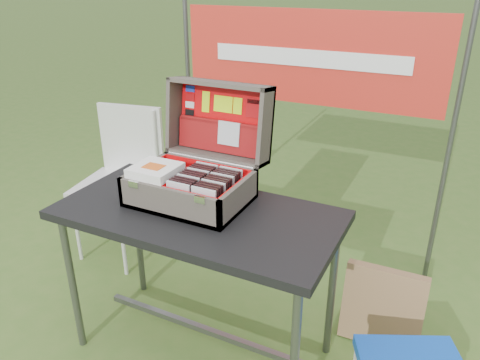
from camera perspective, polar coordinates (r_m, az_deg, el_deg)
The scene contains 88 objects.
ground at distance 2.55m, azimuth -2.01°, elevation -19.73°, with size 80.00×80.00×0.00m, color #416625.
table at distance 2.31m, azimuth -4.82°, elevation -12.49°, with size 1.27×0.63×0.79m, color black, non-canonical shape.
table_top at distance 2.11m, azimuth -5.17°, elevation -4.25°, with size 1.27×0.63×0.04m, color black.
table_leg_fl at distance 2.47m, azimuth -19.74°, elevation -11.83°, with size 0.04×0.04×0.75m, color #59595B.
table_leg_bl at distance 2.78m, azimuth -12.30°, elevation -6.60°, with size 0.04×0.04×0.75m, color #59595B.
table_leg_br at distance 2.33m, azimuth 11.13°, elevation -13.08°, with size 0.04×0.04×0.75m, color #59595B.
table_brace at distance 2.48m, azimuth -4.59°, elevation -17.61°, with size 1.12×0.03×0.03m, color #59595B.
suitcase at distance 2.13m, azimuth -5.48°, elevation 4.03°, with size 0.52×0.53×0.50m, color #615A4F, non-canonical shape.
suitcase_base_bottom at distance 2.18m, azimuth -6.05°, elevation -2.38°, with size 0.52×0.37×0.02m, color #615A4F.
suitcase_base_wall_front at distance 2.02m, azimuth -8.77°, elevation -2.84°, with size 0.52×0.02×0.14m, color #615A4F.
suitcase_base_wall_back at distance 2.29m, azimuth -3.79°, elevation 0.70°, with size 0.52×0.02×0.14m, color #615A4F.
suitcase_base_wall_left at distance 2.29m, azimuth -11.44°, elevation 0.24°, with size 0.02×0.37×0.14m, color #615A4F.
suitcase_base_wall_right at distance 2.04m, azimuth -0.16°, elevation -2.29°, with size 0.02×0.37×0.14m, color #615A4F.
suitcase_liner_floor at distance 2.17m, azimuth -6.07°, elevation -2.07°, with size 0.48×0.33×0.01m, color red.
suitcase_latch_left at distance 2.08m, azimuth -12.82°, elevation -0.53°, with size 0.05×0.01×0.03m, color silver.
suitcase_latch_right at distance 1.90m, azimuth -4.90°, elevation -2.41°, with size 0.05×0.01×0.03m, color silver.
suitcase_hinge at distance 2.27m, azimuth -3.71°, elevation 2.41°, with size 0.02×0.02×0.47m, color silver.
suitcase_lid_back at distance 2.34m, azimuth -1.94°, elevation 7.46°, with size 0.52×0.37×0.02m, color #615A4F.
suitcase_lid_rim_far at distance 2.26m, azimuth -2.43°, elevation 11.64°, with size 0.52×0.02×0.14m, color #615A4F.
suitcase_lid_rim_near at distance 2.33m, azimuth -2.84°, elevation 3.01°, with size 0.52×0.02×0.14m, color #615A4F.
suitcase_lid_rim_left at distance 2.42m, azimuth -7.89°, elevation 7.97°, with size 0.02×0.37×0.14m, color #615A4F.
suitcase_lid_rim_right at distance 2.18m, azimuth 3.15°, elevation 6.42°, with size 0.02×0.37×0.14m, color #615A4F.
suitcase_lid_liner at distance 2.33m, azimuth -2.09°, elevation 7.41°, with size 0.48×0.33×0.01m, color red.
suitcase_liner_wall_front at distance 2.03m, azimuth -8.57°, elevation -2.44°, with size 0.48×0.01×0.12m, color red.
suitcase_liner_wall_back at distance 2.27m, azimuth -3.96°, elevation 0.82°, with size 0.48×0.01×0.12m, color red.
suitcase_liner_wall_left at distance 2.27m, azimuth -11.19°, elevation 0.41°, with size 0.01×0.33×0.12m, color red.
suitcase_liner_wall_right at distance 2.04m, azimuth -0.49°, elevation -1.96°, with size 0.01×0.33×0.12m, color red.
suitcase_lid_pocket at distance 2.33m, azimuth -2.42°, elevation 5.27°, with size 0.46×0.15×0.03m, color maroon.
suitcase_pocket_edge at distance 2.31m, azimuth -2.40°, elevation 7.05°, with size 0.45×0.02×0.02m, color maroon.
suitcase_pocket_cd at distance 2.28m, azimuth -1.37°, elevation 5.68°, with size 0.12×0.12×0.01m, color silver.
lid_sticker_cc_a at distance 2.40m, azimuth -6.09°, elevation 11.01°, with size 0.05×0.03×0.00m, color #1933B2.
lid_sticker_cc_b at distance 2.40m, azimuth -6.11°, elevation 10.06°, with size 0.05×0.03×0.00m, color #A90A0E.
lid_sticker_cc_c at distance 2.41m, azimuth -6.14°, elevation 9.12°, with size 0.05×0.03×0.00m, color white.
lid_sticker_cc_d at distance 2.42m, azimuth -6.17°, elevation 8.18°, with size 0.05×0.03×0.00m, color black.
lid_card_neon_tall at distance 2.36m, azimuth -4.19°, elevation 9.49°, with size 0.04×0.10×0.00m, color #CBF913.
lid_card_neon_main at distance 2.31m, azimuth -2.07°, elevation 9.23°, with size 0.10×0.08×0.00m, color #CBF913.
lid_card_neon_small at distance 2.28m, azimuth -0.30°, elevation 9.01°, with size 0.05×0.08×0.00m, color #CBF913.
lid_sticker_band at distance 2.24m, azimuth 1.85°, elevation 8.73°, with size 0.09×0.09×0.00m, color #A90A0E.
lid_sticker_band_bar at distance 2.23m, azimuth 1.91°, elevation 9.49°, with size 0.08×0.02×0.00m, color black.
cd_left_0 at distance 2.02m, azimuth -7.48°, elevation -2.06°, with size 0.12×0.01×0.13m, color silver.
cd_left_1 at distance 2.04m, azimuth -7.17°, elevation -1.83°, with size 0.12×0.01×0.13m, color black.
cd_left_2 at distance 2.05m, azimuth -6.86°, elevation -1.61°, with size 0.12×0.01×0.13m, color black.
cd_left_3 at distance 2.07m, azimuth -6.55°, elevation -1.39°, with size 0.12×0.01×0.13m, color black.
cd_left_4 at distance 2.08m, azimuth -6.25°, elevation -1.18°, with size 0.12×0.01×0.13m, color silver.
cd_left_5 at distance 2.10m, azimuth -5.95°, elevation -0.96°, with size 0.12×0.01×0.13m, color black.
cd_left_6 at distance 2.11m, azimuth -5.66°, elevation -0.75°, with size 0.12×0.01×0.13m, color black.
cd_left_7 at distance 2.13m, azimuth -5.37°, elevation -0.55°, with size 0.12×0.01×0.13m, color black.
cd_left_8 at distance 2.14m, azimuth -5.09°, elevation -0.34°, with size 0.12×0.01×0.13m, color silver.
cd_left_9 at distance 2.16m, azimuth -4.81°, elevation -0.14°, with size 0.12×0.01×0.13m, color black.
cd_left_10 at distance 2.18m, azimuth -4.53°, elevation 0.06°, with size 0.12×0.01×0.13m, color black.
cd_left_11 at distance 2.19m, azimuth -4.26°, elevation 0.25°, with size 0.12×0.01×0.13m, color black.
cd_left_12 at distance 2.21m, azimuth -3.99°, elevation 0.44°, with size 0.12×0.01×0.13m, color silver.
cd_right_0 at distance 1.96m, azimuth -4.41°, elevation -2.79°, with size 0.12×0.01×0.13m, color silver.
cd_right_1 at distance 1.97m, azimuth -4.11°, elevation -2.55°, with size 0.12×0.01×0.13m, color black.
cd_right_2 at distance 1.99m, azimuth -3.82°, elevation -2.32°, with size 0.12×0.01×0.13m, color black.
cd_right_3 at distance 2.01m, azimuth -3.53°, elevation -2.09°, with size 0.12×0.01×0.13m, color black.
cd_right_4 at distance 2.02m, azimuth -3.24°, elevation -1.86°, with size 0.12×0.01×0.13m, color silver.
cd_right_5 at distance 2.04m, azimuth -2.96°, elevation -1.63°, with size 0.12×0.01×0.13m, color black.
cd_right_6 at distance 2.05m, azimuth -2.68°, elevation -1.41°, with size 0.12×0.01×0.13m, color black.
cd_right_7 at distance 2.07m, azimuth -2.40°, elevation -1.19°, with size 0.12×0.01×0.13m, color black.
cd_right_8 at distance 2.09m, azimuth -2.14°, elevation -0.98°, with size 0.12×0.01×0.13m, color silver.
cd_right_9 at distance 2.10m, azimuth -1.87°, elevation -0.77°, with size 0.12×0.01×0.13m, color black.
cd_right_10 at distance 2.12m, azimuth -1.61°, elevation -0.56°, with size 0.12×0.01×0.13m, color black.
cd_right_11 at distance 2.14m, azimuth -1.35°, elevation -0.35°, with size 0.12×0.01×0.13m, color black.
cd_right_12 at distance 2.15m, azimuth -1.10°, elevation -0.15°, with size 0.12×0.01×0.13m, color silver.
songbook_0 at distance 2.14m, azimuth -10.25°, elevation 0.77°, with size 0.20×0.20×0.01m, color white.
songbook_1 at distance 2.14m, azimuth -10.26°, elevation 0.89°, with size 0.20×0.20×0.01m, color white.
songbook_2 at distance 2.14m, azimuth -10.27°, elevation 1.02°, with size 0.20×0.20×0.01m, color white.
songbook_3 at distance 2.14m, azimuth -10.28°, elevation 1.14°, with size 0.20×0.20×0.01m, color white.
songbook_4 at distance 2.13m, azimuth -10.29°, elevation 1.27°, with size 0.20×0.20×0.01m, color white.
songbook_5 at distance 2.13m, azimuth -10.30°, elevation 1.39°, with size 0.20×0.20×0.01m, color white.
songbook_6 at distance 2.13m, azimuth -10.31°, elevation 1.51°, with size 0.20×0.20×0.01m, color white.
songbook_7 at distance 2.13m, azimuth -10.32°, elevation 1.64°, with size 0.20×0.20×0.01m, color white.
songbook_graphic at distance 2.12m, azimuth -10.49°, elevation 1.64°, with size 0.09×0.07×0.00m, color #D85919.
chair at distance 3.13m, azimuth -15.03°, elevation -0.86°, with size 0.45×0.49×0.98m, color silver, non-canonical shape.
chair_seat at distance 3.12m, azimuth -15.05°, elevation -0.68°, with size 0.45×0.45×0.03m, color silver.
chair_backrest at distance 3.18m, azimuth -13.06°, elevation 4.78°, with size 0.45×0.03×0.47m, color silver.
chair_leg_fl at distance 3.23m, azimuth -19.32°, elevation -5.35°, with size 0.02×0.02×0.50m, color silver.
chair_leg_fr at distance 3.00m, azimuth -14.11°, elevation -7.10°, with size 0.02×0.02×0.50m, color silver.
chair_leg_bl at distance 3.47m, azimuth -14.98°, elevation -2.68°, with size 0.02×0.02×0.50m, color silver.
chair_leg_br at distance 3.25m, azimuth -9.87°, elevation -4.09°, with size 0.02×0.02×0.50m, color silver.
chair_upright_left at distance 3.30m, azimuth -15.62°, elevation 5.03°, with size 0.02×0.02×0.47m, color silver.
chair_upright_right at distance 3.07m, azimuth -10.26°, elevation 4.12°, with size 0.02×0.02×0.47m, color silver.
cardboard_box at distance 2.56m, azimuth 16.96°, elevation -14.65°, with size 0.40×0.06×0.42m, color #9B7049.
banner_post_left at distance 3.35m, azimuth -6.14°, elevation 8.07°, with size 0.03×0.03×1.70m, color #59595B.
banner_post_right at distance 2.86m, azimuth 24.10°, elevation 3.23°, with size 0.03×0.03×1.70m, color #59595B.
banner at distance 2.88m, azimuth 8.27°, elevation 14.53°, with size 1.60×0.01×0.55m, color red.
banner_text at distance 2.87m, azimuth 8.19°, elevation 14.49°, with size 1.20×0.00×0.10m, color white.
Camera 1 is at (0.90, -1.61, 1.77)m, focal length 35.00 mm.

